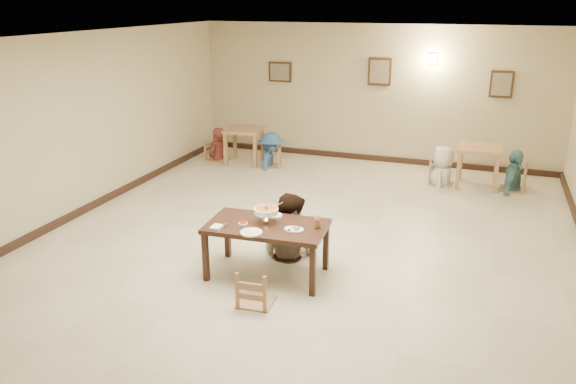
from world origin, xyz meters
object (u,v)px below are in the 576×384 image
at_px(bg_table_left, 244,135).
at_px(bg_diner_c, 444,146).
at_px(bg_chair_rl, 443,161).
at_px(bg_chair_lr, 271,147).
at_px(curry_warmer, 266,211).
at_px(bg_chair_rr, 515,166).
at_px(bg_chair_ll, 217,140).
at_px(chair_near, 256,270).
at_px(bg_diner_b, 271,133).
at_px(bg_diner_d, 517,150).
at_px(chair_far, 289,224).
at_px(bg_diner_a, 217,128).
at_px(bg_table_right, 479,154).
at_px(main_diner, 289,194).
at_px(main_table, 267,230).
at_px(drink_glass, 317,223).

relative_size(bg_table_left, bg_diner_c, 0.58).
bearing_deg(bg_chair_rl, bg_chair_lr, 97.95).
height_order(curry_warmer, bg_chair_rr, curry_warmer).
bearing_deg(bg_chair_ll, bg_chair_lr, -82.64).
distance_m(chair_near, bg_chair_rl, 5.77).
distance_m(bg_diner_b, bg_diner_d, 4.96).
height_order(chair_far, chair_near, chair_far).
bearing_deg(bg_diner_a, bg_table_right, 99.44).
xyz_separation_m(main_diner, bg_chair_rl, (1.77, 4.08, -0.46)).
xyz_separation_m(main_table, drink_glass, (0.65, 0.11, 0.15)).
bearing_deg(chair_far, main_diner, -51.11).
bearing_deg(bg_diner_d, bg_chair_rl, 106.82).
bearing_deg(bg_table_left, main_table, -63.05).
xyz_separation_m(bg_diner_b, bg_diner_d, (4.96, 0.08, 0.03)).
distance_m(chair_far, bg_chair_rr, 5.14).
distance_m(curry_warmer, bg_diner_c, 5.10).
bearing_deg(chair_far, bg_table_left, 137.07).
xyz_separation_m(main_diner, curry_warmer, (-0.08, -0.67, -0.03)).
xyz_separation_m(curry_warmer, bg_chair_rr, (3.17, 4.81, -0.42)).
distance_m(main_table, chair_far, 0.81).
distance_m(chair_near, bg_table_left, 6.17).
height_order(bg_table_right, bg_chair_rr, bg_chair_rr).
distance_m(chair_far, bg_chair_ll, 5.13).
height_order(bg_chair_ll, bg_diner_d, bg_diner_d).
height_order(bg_table_right, bg_diner_b, bg_diner_b).
bearing_deg(bg_chair_rl, chair_near, 170.71).
bearing_deg(bg_chair_rr, bg_diner_a, -82.48).
xyz_separation_m(chair_near, bg_chair_rl, (1.68, 5.52, 0.02)).
xyz_separation_m(bg_diner_a, bg_diner_c, (4.95, -0.02, 0.00)).
bearing_deg(bg_chair_rl, main_diner, 164.17).
bearing_deg(bg_chair_ll, curry_warmer, -137.72).
relative_size(curry_warmer, bg_diner_c, 0.23).
bearing_deg(bg_diner_c, chair_far, -20.40).
bearing_deg(curry_warmer, drink_glass, 5.35).
relative_size(bg_diner_b, bg_diner_c, 1.00).
height_order(bg_table_left, bg_table_right, bg_table_right).
height_order(chair_near, bg_chair_lr, chair_near).
bearing_deg(main_diner, chair_near, 112.89).
height_order(bg_table_left, bg_diner_d, bg_diner_d).
distance_m(bg_chair_rr, bg_diner_d, 0.32).
relative_size(chair_far, bg_diner_a, 0.58).
xyz_separation_m(main_diner, bg_table_right, (2.43, 4.15, -0.26)).
distance_m(chair_far, drink_glass, 0.99).
relative_size(main_diner, bg_diner_d, 1.16).
bearing_deg(main_diner, bg_chair_lr, -46.05).
bearing_deg(drink_glass, bg_table_right, 68.88).
height_order(bg_table_left, bg_chair_ll, bg_chair_ll).
bearing_deg(chair_near, drink_glass, -125.39).
xyz_separation_m(drink_glass, bg_chair_rl, (1.17, 4.69, -0.34)).
relative_size(bg_chair_lr, bg_diner_a, 0.57).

